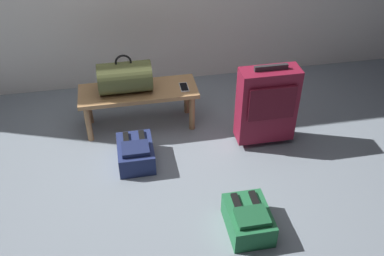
{
  "coord_description": "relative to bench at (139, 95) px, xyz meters",
  "views": [
    {
      "loc": [
        -0.19,
        -2.4,
        2.35
      ],
      "look_at": [
        0.33,
        0.34,
        0.25
      ],
      "focal_mm": 41.25,
      "sensor_mm": 36.0,
      "label": 1
    }
  ],
  "objects": [
    {
      "name": "backpack_navy",
      "position": [
        -0.08,
        -0.49,
        -0.22
      ],
      "size": [
        0.28,
        0.38,
        0.21
      ],
      "color": "navy",
      "rests_on": "ground"
    },
    {
      "name": "duffel_bag_olive",
      "position": [
        -0.1,
        -0.0,
        0.19
      ],
      "size": [
        0.44,
        0.26,
        0.34
      ],
      "color": "#51562D",
      "rests_on": "bench"
    },
    {
      "name": "backpack_green",
      "position": [
        0.6,
        -1.32,
        -0.22
      ],
      "size": [
        0.28,
        0.38,
        0.21
      ],
      "color": "#1E6038",
      "rests_on": "ground"
    },
    {
      "name": "bench",
      "position": [
        0.0,
        0.0,
        0.0
      ],
      "size": [
        1.0,
        0.36,
        0.37
      ],
      "color": "#A87A4C",
      "rests_on": "ground"
    },
    {
      "name": "cell_phone",
      "position": [
        0.39,
        -0.04,
        0.06
      ],
      "size": [
        0.07,
        0.14,
        0.01
      ],
      "color": "silver",
      "rests_on": "bench"
    },
    {
      "name": "suitcase_upright_burgundy",
      "position": [
        1.0,
        -0.42,
        0.06
      ],
      "size": [
        0.47,
        0.21,
        0.73
      ],
      "color": "maroon",
      "rests_on": "ground"
    },
    {
      "name": "ground_plane",
      "position": [
        0.05,
        -0.8,
        -0.32
      ],
      "size": [
        6.6,
        6.6,
        0.0
      ],
      "primitive_type": "plane",
      "color": "slate"
    }
  ]
}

